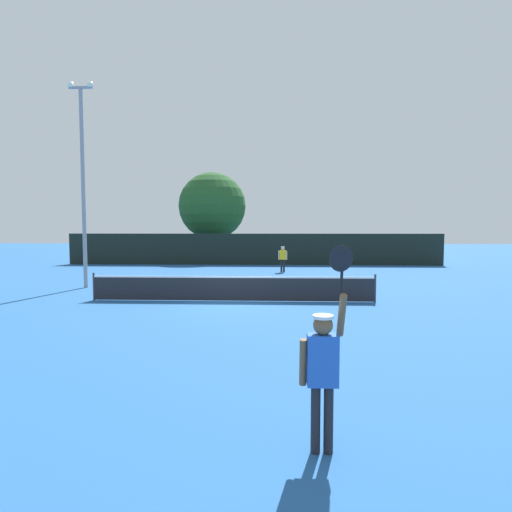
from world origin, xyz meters
The scene contains 11 objects.
ground_plane centered at (0.00, 0.00, 0.00)m, with size 120.00×120.00×0.00m, color #235693.
tennis_net centered at (0.00, 0.00, 0.51)m, with size 10.91×0.08×1.07m.
perimeter_fence centered at (0.00, 15.98, 1.20)m, with size 28.67×0.12×2.39m, color black.
player_serving centered at (2.20, -10.73, 1.16)m, with size 0.68×0.40×2.60m.
player_receiving centered at (2.15, 10.74, 1.00)m, with size 0.57×0.24×1.63m.
tennis_ball centered at (2.56, 0.82, 0.03)m, with size 0.07×0.07×0.07m, color #CCE033.
light_pole centered at (-7.30, 3.39, 5.34)m, with size 1.18×0.28×9.51m.
large_tree centered at (-3.80, 20.62, 4.73)m, with size 5.84×5.84×7.66m.
parked_car_near centered at (-8.20, 21.07, 0.78)m, with size 2.25×4.35×1.69m.
parked_car_mid centered at (-2.95, 21.09, 0.78)m, with size 1.92×4.21×1.69m.
parked_car_far centered at (2.24, 21.28, 0.78)m, with size 1.99×4.24×1.69m.
Camera 1 is at (1.58, -15.81, 2.80)m, focal length 29.24 mm.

